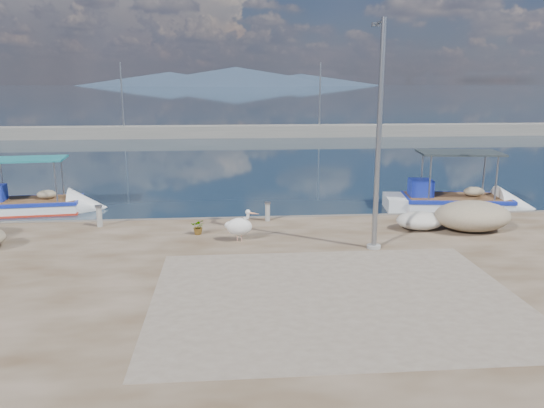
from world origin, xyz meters
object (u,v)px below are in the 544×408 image
at_px(boat_right, 454,205).
at_px(pelican, 240,226).
at_px(boat_left, 30,207).
at_px(bollard_near, 268,211).
at_px(lamp_post, 378,145).

relative_size(boat_right, pelican, 5.76).
bearing_deg(boat_left, bollard_near, -28.11).
distance_m(boat_right, lamp_post, 9.42).
height_order(pelican, bollard_near, pelican).
relative_size(boat_left, bollard_near, 8.19).
relative_size(boat_left, pelican, 5.22).
xyz_separation_m(pelican, bollard_near, (1.11, 2.53, -0.12)).
distance_m(boat_left, lamp_post, 15.94).
xyz_separation_m(boat_right, lamp_post, (-5.57, -6.71, 3.56)).
bearing_deg(boat_right, bollard_near, -152.43).
xyz_separation_m(lamp_post, bollard_near, (-3.12, 3.61, -2.90)).
xyz_separation_m(boat_right, bollard_near, (-8.69, -3.10, 0.66)).
distance_m(pelican, lamp_post, 5.18).
relative_size(pelican, bollard_near, 1.57).
xyz_separation_m(boat_right, pelican, (-9.81, -5.62, 0.77)).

